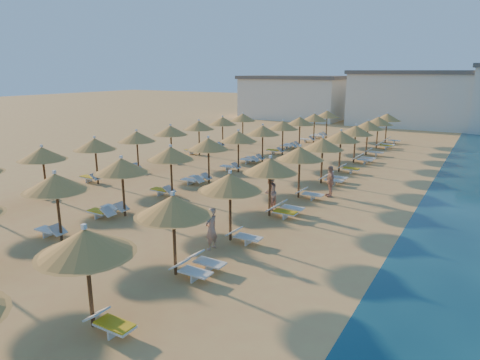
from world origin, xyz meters
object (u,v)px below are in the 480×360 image
Objects in this scene: beachgoer_c at (330,181)px; parasol_row_west at (224,141)px; parasol_row_east at (312,149)px; beachgoer_b at (270,192)px; beachgoer_a at (211,229)px.

parasol_row_west is at bearing -131.41° from beachgoer_c.
parasol_row_east reaches higher than beachgoer_b.
parasol_row_east reaches higher than beachgoer_a.
beachgoer_c is at bearing -5.50° from parasol_row_west.
parasol_row_west is 23.42× the size of beachgoer_b.
parasol_row_east is at bearing -152.77° from beachgoer_c.
beachgoer_a is 0.95× the size of beachgoer_b.
parasol_row_east is 24.06× the size of beachgoer_c.
beachgoer_b is at bearing -172.36° from beachgoer_a.
beachgoer_a is at bearing -45.38° from beachgoer_c.
beachgoer_c is 0.97× the size of beachgoer_b.
beachgoer_a is (-0.17, -10.75, -1.69)m from parasol_row_east.
parasol_row_west is 7.78m from beachgoer_b.
beachgoer_c is 1.02× the size of beachgoer_a.
parasol_row_west is at bearing -145.10° from beachgoer_a.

